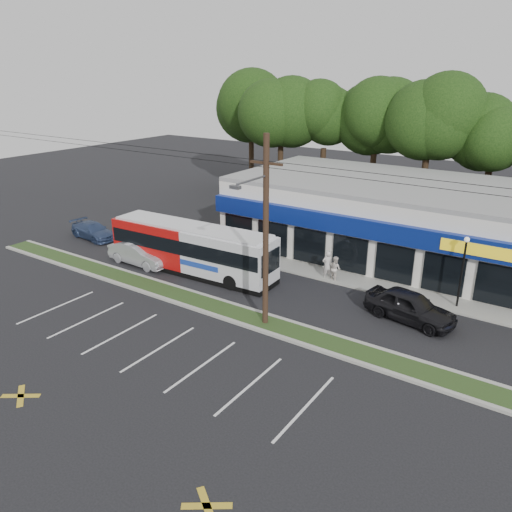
{
  "coord_description": "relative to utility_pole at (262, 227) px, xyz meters",
  "views": [
    {
      "loc": [
        15.9,
        -18.93,
        12.73
      ],
      "look_at": [
        -0.3,
        5.0,
        1.96
      ],
      "focal_mm": 35.0,
      "sensor_mm": 36.0,
      "label": 1
    }
  ],
  "objects": [
    {
      "name": "sidewalk",
      "position": [
        2.17,
        8.07,
        -5.36
      ],
      "size": [
        32.0,
        2.2,
        0.1
      ],
      "primitive_type": "cube",
      "color": "#9E9E93",
      "rests_on": "ground"
    },
    {
      "name": "curb_north",
      "position": [
        -2.83,
        0.92,
        -5.34
      ],
      "size": [
        40.0,
        0.25,
        0.14
      ],
      "primitive_type": "cube",
      "color": "#9E9E93",
      "rests_on": "ground"
    },
    {
      "name": "grass_strip",
      "position": [
        -2.83,
        0.07,
        -5.35
      ],
      "size": [
        40.0,
        1.6,
        0.12
      ],
      "primitive_type": "cube",
      "color": "#273716",
      "rests_on": "ground"
    },
    {
      "name": "pedestrian_b",
      "position": [
        0.64,
        7.57,
        -4.59
      ],
      "size": [
        1.0,
        0.93,
        1.64
      ],
      "primitive_type": "imported",
      "rotation": [
        0.0,
        0.0,
        2.65
      ],
      "color": "silver",
      "rests_on": "ground"
    },
    {
      "name": "curb_south",
      "position": [
        -2.83,
        -0.78,
        -5.34
      ],
      "size": [
        40.0,
        0.25,
        0.14
      ],
      "primitive_type": "cube",
      "color": "#9E9E93",
      "rests_on": "ground"
    },
    {
      "name": "utility_pole",
      "position": [
        0.0,
        0.0,
        0.0
      ],
      "size": [
        50.0,
        2.77,
        10.0
      ],
      "color": "black",
      "rests_on": "ground"
    },
    {
      "name": "metrobus",
      "position": [
        -7.93,
        3.57,
        -3.7
      ],
      "size": [
        12.16,
        3.11,
        3.24
      ],
      "rotation": [
        0.0,
        0.0,
        0.05
      ],
      "color": "#B10E0D",
      "rests_on": "ground"
    },
    {
      "name": "strip_mall",
      "position": [
        2.67,
        14.99,
        -2.76
      ],
      "size": [
        25.0,
        12.55,
        5.3
      ],
      "color": "silver",
      "rests_on": "ground"
    },
    {
      "name": "tree_line",
      "position": [
        1.17,
        25.07,
        3.0
      ],
      "size": [
        46.76,
        6.76,
        11.83
      ],
      "color": "black",
      "rests_on": "ground"
    },
    {
      "name": "lamp_post",
      "position": [
        8.17,
        7.87,
        -2.74
      ],
      "size": [
        0.3,
        0.3,
        4.25
      ],
      "color": "black",
      "rests_on": "ground"
    },
    {
      "name": "pedestrian_a",
      "position": [
        0.08,
        7.57,
        -4.48
      ],
      "size": [
        0.8,
        0.79,
        1.87
      ],
      "primitive_type": "imported",
      "rotation": [
        0.0,
        0.0,
        3.9
      ],
      "color": "beige",
      "rests_on": "ground"
    },
    {
      "name": "ground",
      "position": [
        -2.83,
        -0.93,
        -5.41
      ],
      "size": [
        120.0,
        120.0,
        0.0
      ],
      "primitive_type": "plane",
      "color": "black",
      "rests_on": "ground"
    },
    {
      "name": "car_silver",
      "position": [
        -11.83,
        2.57,
        -4.6
      ],
      "size": [
        4.97,
        1.79,
        1.63
      ],
      "primitive_type": "imported",
      "rotation": [
        0.0,
        0.0,
        1.56
      ],
      "color": "#9B9CA2",
      "rests_on": "ground"
    },
    {
      "name": "car_dark",
      "position": [
        6.39,
        4.8,
        -4.58
      ],
      "size": [
        5.19,
        2.82,
        1.68
      ],
      "primitive_type": "imported",
      "rotation": [
        0.0,
        0.0,
        1.39
      ],
      "color": "black",
      "rests_on": "ground"
    },
    {
      "name": "car_blue",
      "position": [
        -19.2,
        4.47,
        -4.76
      ],
      "size": [
        4.65,
        2.29,
        1.3
      ],
      "primitive_type": "imported",
      "rotation": [
        0.0,
        0.0,
        1.46
      ],
      "color": "navy",
      "rests_on": "ground"
    }
  ]
}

